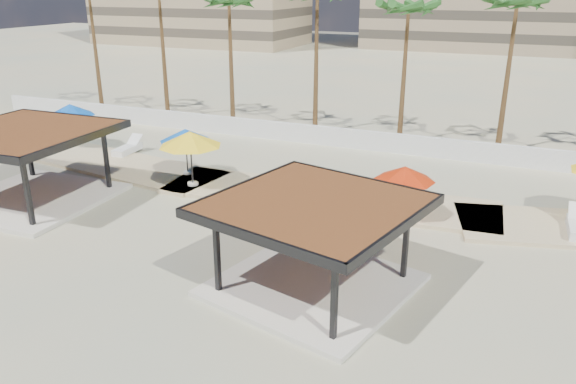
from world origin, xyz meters
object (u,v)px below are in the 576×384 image
Objects in this scene: pavilion_west at (26,159)px; umbrella_a at (70,110)px; lounger_b at (345,203)px; pavilion_central at (314,237)px; umbrella_c at (405,174)px; lounger_a at (128,149)px.

pavilion_west is 9.17m from umbrella_a.
pavilion_west is 2.80× the size of lounger_b.
umbrella_a is (-19.79, 10.21, 0.53)m from pavilion_central.
pavilion_central reaches higher than umbrella_c.
lounger_a is 15.09m from lounger_b.
pavilion_central reaches higher than lounger_a.
umbrella_a is at bearing 119.59° from pavilion_west.
lounger_a is at bearing 168.70° from umbrella_c.
umbrella_c is at bearing 13.72° from pavilion_west.
lounger_b is at bearing 112.43° from pavilion_central.
pavilion_west is 2.98× the size of lounger_a.
pavilion_west reaches higher than umbrella_a.
lounger_a is 0.94× the size of lounger_b.
pavilion_central is at bearing -127.31° from lounger_a.
pavilion_central is 6.98m from umbrella_c.
umbrella_c is at bearing -9.06° from umbrella_a.
umbrella_a is 1.14× the size of umbrella_c.
pavilion_west is at bearing -175.04° from pavilion_central.
pavilion_west is (-15.09, 2.34, 0.20)m from pavilion_central.
lounger_b is (-2.57, 0.05, -1.77)m from umbrella_c.
pavilion_west reaches higher than lounger_a.
umbrella_a is at bearing 170.94° from umbrella_c.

